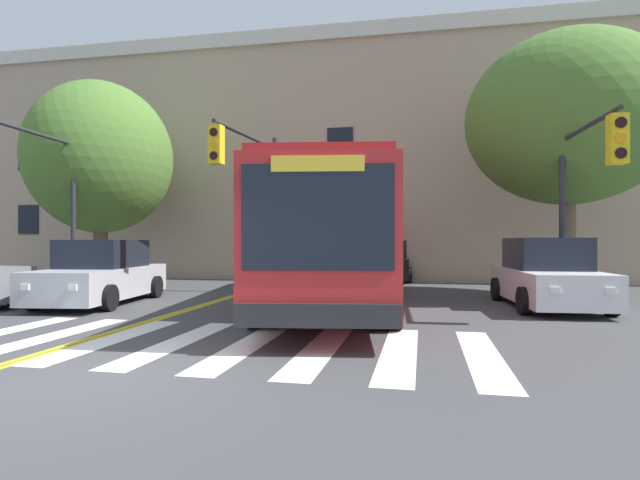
% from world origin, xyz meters
% --- Properties ---
extents(ground_plane, '(120.00, 120.00, 0.00)m').
position_xyz_m(ground_plane, '(0.00, 0.00, 0.00)').
color(ground_plane, '#424244').
extents(crosswalk, '(9.28, 4.02, 0.01)m').
position_xyz_m(crosswalk, '(0.81, 2.28, 0.00)').
color(crosswalk, white).
rests_on(crosswalk, ground).
extents(lane_line_yellow_inner, '(0.12, 36.00, 0.01)m').
position_xyz_m(lane_line_yellow_inner, '(-1.53, 16.28, 0.00)').
color(lane_line_yellow_inner, gold).
rests_on(lane_line_yellow_inner, ground).
extents(lane_line_yellow_outer, '(0.12, 36.00, 0.01)m').
position_xyz_m(lane_line_yellow_outer, '(-1.37, 16.28, 0.00)').
color(lane_line_yellow_outer, gold).
rests_on(lane_line_yellow_outer, ground).
extents(city_bus, '(4.26, 12.54, 3.26)m').
position_xyz_m(city_bus, '(1.86, 7.78, 1.79)').
color(city_bus, '#B22323').
rests_on(city_bus, ground).
extents(car_silver_near_lane, '(2.59, 4.94, 1.75)m').
position_xyz_m(car_silver_near_lane, '(-4.39, 6.79, 0.80)').
color(car_silver_near_lane, '#B7BABF').
rests_on(car_silver_near_lane, ground).
extents(car_white_far_lane, '(2.36, 4.74, 1.80)m').
position_xyz_m(car_white_far_lane, '(7.50, 8.27, 0.81)').
color(car_white_far_lane, white).
rests_on(car_white_far_lane, ground).
extents(car_black_behind_bus, '(2.10, 4.33, 1.74)m').
position_xyz_m(car_black_behind_bus, '(2.94, 16.28, 0.79)').
color(car_black_behind_bus, black).
rests_on(car_black_behind_bus, ground).
extents(traffic_light_near_corner, '(0.44, 3.42, 4.75)m').
position_xyz_m(traffic_light_near_corner, '(8.01, 7.00, 3.21)').
color(traffic_light_near_corner, '#28282D').
rests_on(traffic_light_near_corner, ground).
extents(traffic_light_far_corner, '(0.46, 4.19, 5.37)m').
position_xyz_m(traffic_light_far_corner, '(-7.00, 7.43, 3.65)').
color(traffic_light_far_corner, '#28282D').
rests_on(traffic_light_far_corner, ground).
extents(traffic_light_overhead, '(0.68, 4.22, 5.17)m').
position_xyz_m(traffic_light_overhead, '(-0.68, 8.72, 3.55)').
color(traffic_light_overhead, '#28282D').
rests_on(traffic_light_overhead, ground).
extents(street_tree_curbside_large, '(7.60, 7.58, 8.04)m').
position_xyz_m(street_tree_curbside_large, '(8.70, 10.76, 5.42)').
color(street_tree_curbside_large, brown).
rests_on(street_tree_curbside_large, ground).
extents(street_tree_curbside_small, '(5.29, 5.89, 7.83)m').
position_xyz_m(street_tree_curbside_small, '(-7.80, 11.64, 4.92)').
color(street_tree_curbside_small, brown).
rests_on(street_tree_curbside_small, ground).
extents(building_facade, '(38.17, 6.28, 11.03)m').
position_xyz_m(building_facade, '(0.96, 18.45, 5.52)').
color(building_facade, tan).
rests_on(building_facade, ground).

